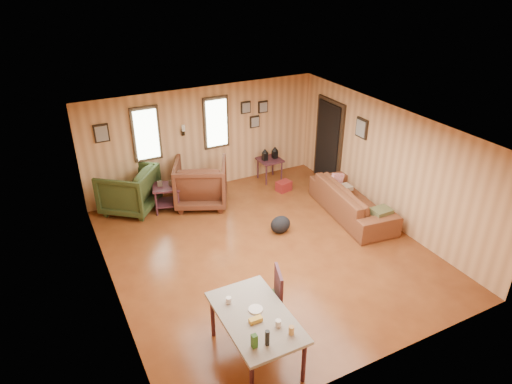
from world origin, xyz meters
TOP-DOWN VIEW (x-y plane):
  - room at (0.17, 0.27)m, footprint 5.54×6.04m
  - sofa at (2.25, 0.35)m, footprint 0.95×2.35m
  - recliner_brown at (-0.40, 2.25)m, footprint 1.42×1.38m
  - recliner_green at (-1.87, 2.69)m, footprint 1.40×1.41m
  - end_table at (-1.16, 2.32)m, footprint 0.68×0.64m
  - side_table at (1.51, 2.62)m, footprint 0.54×0.54m
  - cooler at (1.53, 1.95)m, footprint 0.38×0.30m
  - backpack at (0.56, 0.42)m, footprint 0.50×0.44m
  - sofa_pillows at (2.28, 0.17)m, footprint 0.39×1.62m
  - dining_table at (-1.33, -2.19)m, footprint 0.88×1.46m
  - dining_chair at (-0.87, -1.76)m, footprint 0.57×0.57m

SIDE VIEW (x-z plane):
  - cooler at x=1.53m, z-range 0.00..0.24m
  - backpack at x=0.56m, z-range 0.00..0.36m
  - end_table at x=-1.16m, z-range 0.04..0.75m
  - sofa at x=2.25m, z-range 0.00..0.89m
  - sofa_pillows at x=2.28m, z-range 0.33..0.67m
  - recliner_green at x=-1.87m, z-range 0.00..1.06m
  - recliner_brown at x=-0.40m, z-range 0.00..1.12m
  - dining_chair at x=-0.87m, z-range 0.06..1.06m
  - side_table at x=1.51m, z-range 0.15..1.00m
  - dining_table at x=-1.33m, z-range 0.20..1.16m
  - room at x=0.17m, z-range -0.02..2.43m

